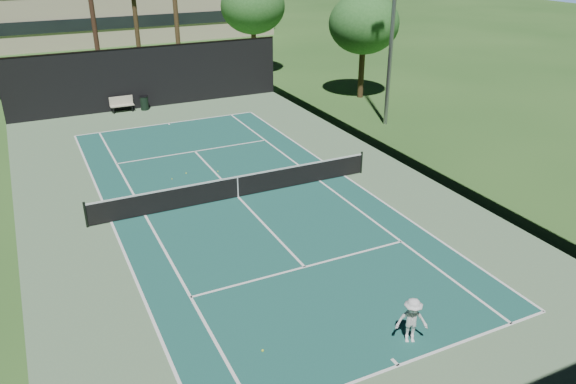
{
  "coord_description": "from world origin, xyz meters",
  "views": [
    {
      "loc": [
        -7.8,
        -21.18,
        10.57
      ],
      "look_at": [
        1.0,
        -3.0,
        1.3
      ],
      "focal_mm": 35.0,
      "sensor_mm": 36.0,
      "label": 1
    }
  ],
  "objects_px": {
    "tennis_ball_c": "(186,173)",
    "tennis_ball_a": "(263,351)",
    "tennis_net": "(238,186)",
    "tennis_ball_d": "(172,179)",
    "player": "(412,321)",
    "park_bench": "(122,104)",
    "tennis_ball_b": "(218,171)",
    "trash_bin": "(144,103)"
  },
  "relations": [
    {
      "from": "tennis_ball_c",
      "to": "tennis_ball_a",
      "type": "bearing_deg",
      "value": -97.49
    },
    {
      "from": "tennis_net",
      "to": "tennis_ball_d",
      "type": "relative_size",
      "value": 219.55
    },
    {
      "from": "tennis_ball_c",
      "to": "tennis_ball_d",
      "type": "height_order",
      "value": "tennis_ball_c"
    },
    {
      "from": "tennis_net",
      "to": "tennis_ball_c",
      "type": "bearing_deg",
      "value": 109.74
    },
    {
      "from": "player",
      "to": "tennis_ball_c",
      "type": "relative_size",
      "value": 22.59
    },
    {
      "from": "tennis_net",
      "to": "player",
      "type": "xyz_separation_m",
      "value": [
        0.91,
        -11.17,
        0.16
      ]
    },
    {
      "from": "player",
      "to": "park_bench",
      "type": "bearing_deg",
      "value": 121.26
    },
    {
      "from": "tennis_net",
      "to": "tennis_ball_a",
      "type": "distance_m",
      "value": 10.24
    },
    {
      "from": "tennis_ball_b",
      "to": "tennis_ball_d",
      "type": "bearing_deg",
      "value": 178.59
    },
    {
      "from": "tennis_ball_d",
      "to": "park_bench",
      "type": "height_order",
      "value": "park_bench"
    },
    {
      "from": "tennis_ball_c",
      "to": "park_bench",
      "type": "bearing_deg",
      "value": 93.51
    },
    {
      "from": "tennis_net",
      "to": "tennis_ball_a",
      "type": "relative_size",
      "value": 170.85
    },
    {
      "from": "tennis_net",
      "to": "tennis_ball_a",
      "type": "xyz_separation_m",
      "value": [
        -3.06,
        -9.76,
        -0.52
      ]
    },
    {
      "from": "player",
      "to": "park_bench",
      "type": "xyz_separation_m",
      "value": [
        -2.95,
        26.83,
        -0.17
      ]
    },
    {
      "from": "tennis_ball_b",
      "to": "park_bench",
      "type": "height_order",
      "value": "park_bench"
    },
    {
      "from": "tennis_ball_c",
      "to": "park_bench",
      "type": "relative_size",
      "value": 0.04
    },
    {
      "from": "player",
      "to": "trash_bin",
      "type": "relative_size",
      "value": 1.51
    },
    {
      "from": "player",
      "to": "tennis_ball_b",
      "type": "distance_m",
      "value": 14.39
    },
    {
      "from": "tennis_ball_a",
      "to": "tennis_ball_d",
      "type": "distance_m",
      "value": 13.02
    },
    {
      "from": "tennis_ball_d",
      "to": "park_bench",
      "type": "distance_m",
      "value": 12.44
    },
    {
      "from": "tennis_ball_d",
      "to": "trash_bin",
      "type": "distance_m",
      "value": 12.35
    },
    {
      "from": "tennis_ball_b",
      "to": "tennis_net",
      "type": "bearing_deg",
      "value": -93.07
    },
    {
      "from": "tennis_ball_a",
      "to": "tennis_net",
      "type": "bearing_deg",
      "value": 72.6
    },
    {
      "from": "tennis_net",
      "to": "tennis_ball_a",
      "type": "bearing_deg",
      "value": -107.4
    },
    {
      "from": "player",
      "to": "trash_bin",
      "type": "xyz_separation_m",
      "value": [
        -1.52,
        26.65,
        -0.23
      ]
    },
    {
      "from": "player",
      "to": "tennis_ball_c",
      "type": "height_order",
      "value": "player"
    },
    {
      "from": "player",
      "to": "park_bench",
      "type": "height_order",
      "value": "player"
    },
    {
      "from": "tennis_ball_b",
      "to": "tennis_ball_c",
      "type": "relative_size",
      "value": 1.04
    },
    {
      "from": "tennis_net",
      "to": "tennis_ball_d",
      "type": "xyz_separation_m",
      "value": [
        -2.11,
        3.23,
        -0.53
      ]
    },
    {
      "from": "park_bench",
      "to": "tennis_net",
      "type": "bearing_deg",
      "value": -82.58
    },
    {
      "from": "tennis_ball_b",
      "to": "trash_bin",
      "type": "xyz_separation_m",
      "value": [
        -0.78,
        12.3,
        0.45
      ]
    },
    {
      "from": "tennis_ball_d",
      "to": "player",
      "type": "bearing_deg",
      "value": -78.16
    },
    {
      "from": "tennis_ball_a",
      "to": "park_bench",
      "type": "bearing_deg",
      "value": 87.71
    },
    {
      "from": "tennis_net",
      "to": "trash_bin",
      "type": "xyz_separation_m",
      "value": [
        -0.61,
        15.48,
        -0.08
      ]
    },
    {
      "from": "tennis_ball_c",
      "to": "tennis_ball_b",
      "type": "bearing_deg",
      "value": -16.83
    },
    {
      "from": "player",
      "to": "tennis_ball_d",
      "type": "distance_m",
      "value": 14.74
    },
    {
      "from": "tennis_ball_a",
      "to": "tennis_ball_d",
      "type": "bearing_deg",
      "value": 85.84
    },
    {
      "from": "tennis_ball_a",
      "to": "tennis_ball_c",
      "type": "xyz_separation_m",
      "value": [
        1.76,
        13.38,
        -0.01
      ]
    },
    {
      "from": "tennis_ball_a",
      "to": "tennis_ball_d",
      "type": "xyz_separation_m",
      "value": [
        0.95,
        12.99,
        -0.01
      ]
    },
    {
      "from": "tennis_ball_b",
      "to": "player",
      "type": "bearing_deg",
      "value": -87.06
    },
    {
      "from": "tennis_ball_c",
      "to": "park_bench",
      "type": "height_order",
      "value": "park_bench"
    },
    {
      "from": "tennis_ball_a",
      "to": "tennis_ball_c",
      "type": "bearing_deg",
      "value": 82.51
    }
  ]
}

